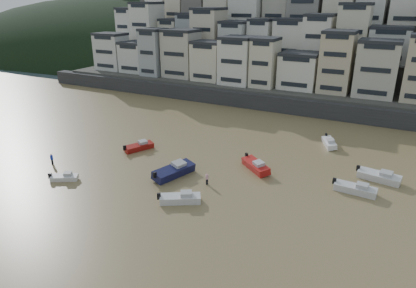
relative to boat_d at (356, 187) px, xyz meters
The scene contains 14 objects.
sea_strip 179.84m from the boat_d, 141.24° to the left, with size 340.00×340.00×0.00m, color #435560.
harbor_wall 38.38m from the boat_d, 121.83° to the left, with size 140.00×3.00×3.50m, color #38383A.
hillside 75.07m from the boat_d, 102.08° to the left, with size 141.04×66.00×50.00m.
headland 161.89m from the boat_d, 140.68° to the left, with size 216.00×135.00×53.33m.
boat_d is the anchor object (origin of this frame).
boat_e 14.22m from the boat_d, behind, with size 6.26×2.05×1.71m, color #B61816, non-canonical shape.
boat_j 39.93m from the boat_d, 157.49° to the right, with size 4.10×1.34×1.12m, color white, non-canonical shape.
boat_f 34.64m from the boat_d, behind, with size 5.49×1.80×1.50m, color maroon, non-canonical shape.
boat_a 23.10m from the boat_d, 146.02° to the right, with size 5.61×1.83×1.53m, color silver, non-canonical shape.
boat_c 24.91m from the boat_d, 163.85° to the right, with size 7.29×2.39×1.99m, color #151742, non-canonical shape.
boat_g 5.79m from the boat_d, 64.70° to the left, with size 6.19×2.02×1.69m, color silver, non-canonical shape.
boat_i 16.91m from the boat_d, 111.98° to the left, with size 5.42×1.77×1.48m, color white, non-canonical shape.
person_blue 44.59m from the boat_d, 164.13° to the right, with size 0.44×0.44×1.74m, color #1B32CE, non-canonical shape.
person_pink 19.75m from the boat_d, 159.24° to the right, with size 0.44×0.44×1.74m, color #E4A1B4, non-canonical shape.
Camera 1 is at (33.14, -15.06, 23.84)m, focal length 32.00 mm.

